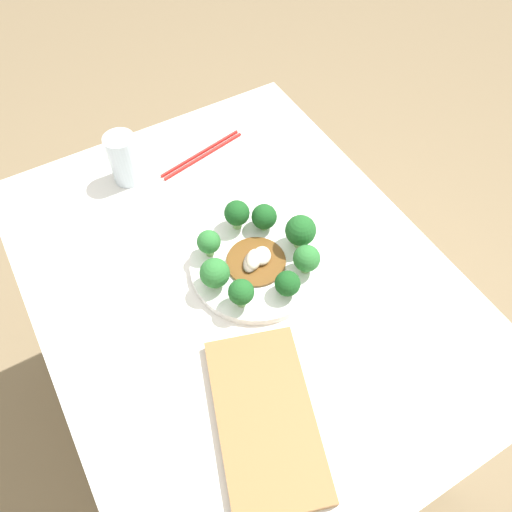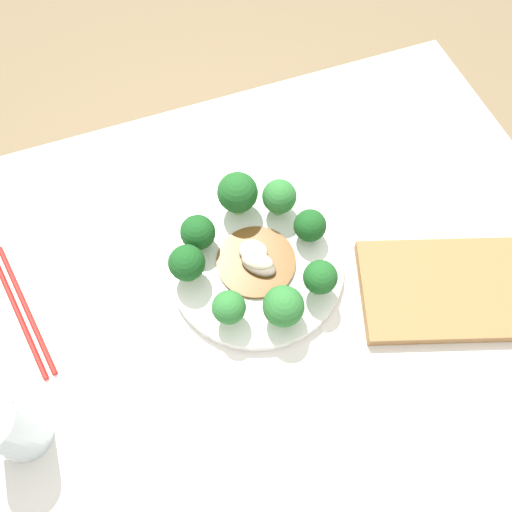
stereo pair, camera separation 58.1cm
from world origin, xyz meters
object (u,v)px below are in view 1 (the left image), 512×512
broccoli_north (215,273)px  drinking_glass (124,159)px  broccoli_west (287,284)px  broccoli_southeast (264,217)px  broccoli_southwest (307,259)px  chopsticks (202,154)px  plate (256,265)px  broccoli_northeast (209,242)px  stirfry_center (256,260)px  broccoli_northwest (241,293)px  broccoli_east (237,213)px  cutting_board (265,418)px  broccoli_south (301,231)px

broccoli_north → drinking_glass: drinking_glass is taller
broccoli_west → broccoli_southeast: (0.15, -0.04, 0.00)m
broccoli_southwest → broccoli_west: size_ratio=1.15×
broccoli_southeast → chopsticks: broccoli_southeast is taller
chopsticks → broccoli_southeast: bearing=-178.4°
broccoli_southeast → plate: bearing=139.3°
broccoli_southeast → broccoli_southwest: bearing=-173.7°
broccoli_northeast → stirfry_center: 0.09m
broccoli_northwest → drinking_glass: (0.41, 0.05, 0.00)m
broccoli_southwest → broccoli_east: (0.15, 0.06, 0.00)m
broccoli_east → chopsticks: broccoli_east is taller
stirfry_center → cutting_board: 0.29m
broccoli_northeast → chopsticks: bearing=-23.3°
cutting_board → chopsticks: bearing=-17.3°
broccoli_east → cutting_board: broccoli_east is taller
chopsticks → broccoli_east: bearing=171.0°
broccoli_west → broccoli_north: 0.13m
broccoli_north → broccoli_south: (-0.00, -0.18, 0.01)m
broccoli_north → chopsticks: (0.33, -0.14, -0.05)m
plate → cutting_board: size_ratio=0.79×
broccoli_north → broccoli_northeast: bearing=-18.3°
broccoli_west → broccoli_east: size_ratio=0.82×
broccoli_southwest → broccoli_west: bearing=113.8°
broccoli_northwest → broccoli_southeast: (0.13, -0.12, -0.01)m
broccoli_south → chopsticks: size_ratio=0.34×
plate → broccoli_southeast: broccoli_southeast is taller
plate → broccoli_west: bearing=-170.6°
broccoli_west → chopsticks: (0.41, -0.03, -0.04)m
plate → broccoli_south: size_ratio=3.42×
broccoli_northwest → chopsticks: 0.41m
broccoli_southeast → chopsticks: (0.26, 0.01, -0.04)m
plate → stirfry_center: size_ratio=2.22×
plate → stirfry_center: 0.02m
broccoli_northwest → broccoli_south: bearing=-69.6°
plate → broccoli_west: 0.09m
broccoli_south → broccoli_northwest: bearing=110.4°
broccoli_east → stirfry_center: broccoli_east is taller
broccoli_north → cutting_board: size_ratio=0.20×
plate → cutting_board: cutting_board is taller
broccoli_west → broccoli_northeast: (0.14, 0.08, 0.01)m
plate → cutting_board: bearing=152.7°
broccoli_southwest → broccoli_northwest: size_ratio=0.98×
broccoli_southwest → broccoli_north: 0.17m
broccoli_south → broccoli_east: 0.13m
broccoli_northwest → cutting_board: broccoli_northwest is taller
broccoli_northeast → plate: bearing=-132.7°
broccoli_southwest → broccoli_east: broccoli_east is taller
chopsticks → cutting_board: size_ratio=0.69×
plate → broccoli_south: bearing=-93.5°
broccoli_southwest → broccoli_north: bearing=70.7°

